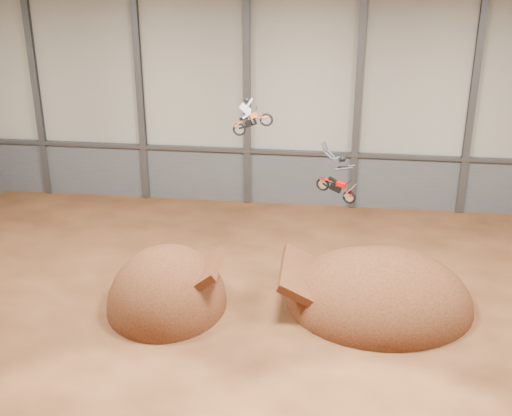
# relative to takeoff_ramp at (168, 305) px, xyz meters

# --- Properties ---
(floor) EXTENTS (40.00, 40.00, 0.00)m
(floor) POSITION_rel_takeoff_ramp_xyz_m (5.65, -2.03, 0.00)
(floor) COLOR #482513
(floor) RESTS_ON ground
(back_wall) EXTENTS (40.00, 0.10, 14.00)m
(back_wall) POSITION_rel_takeoff_ramp_xyz_m (5.65, 12.97, 7.00)
(back_wall) COLOR #A7A494
(back_wall) RESTS_ON ground
(ceiling) EXTENTS (40.00, 40.00, 0.00)m
(ceiling) POSITION_rel_takeoff_ramp_xyz_m (5.65, -2.03, 14.00)
(ceiling) COLOR black
(ceiling) RESTS_ON back_wall
(lower_band_back) EXTENTS (39.80, 0.18, 3.50)m
(lower_band_back) POSITION_rel_takeoff_ramp_xyz_m (5.65, 12.87, 1.75)
(lower_band_back) COLOR #515358
(lower_band_back) RESTS_ON ground
(steel_rail) EXTENTS (39.80, 0.35, 0.20)m
(steel_rail) POSITION_rel_takeoff_ramp_xyz_m (5.65, 12.72, 3.55)
(steel_rail) COLOR #47494F
(steel_rail) RESTS_ON lower_band_back
(steel_column_0) EXTENTS (0.40, 0.36, 13.90)m
(steel_column_0) POSITION_rel_takeoff_ramp_xyz_m (-11.01, 12.77, 7.00)
(steel_column_0) COLOR #47494F
(steel_column_0) RESTS_ON ground
(steel_column_1) EXTENTS (0.40, 0.36, 13.90)m
(steel_column_1) POSITION_rel_takeoff_ramp_xyz_m (-4.35, 12.77, 7.00)
(steel_column_1) COLOR #47494F
(steel_column_1) RESTS_ON ground
(steel_column_2) EXTENTS (0.40, 0.36, 13.90)m
(steel_column_2) POSITION_rel_takeoff_ramp_xyz_m (2.32, 12.77, 7.00)
(steel_column_2) COLOR #47494F
(steel_column_2) RESTS_ON ground
(steel_column_3) EXTENTS (0.40, 0.36, 13.90)m
(steel_column_3) POSITION_rel_takeoff_ramp_xyz_m (8.99, 12.77, 7.00)
(steel_column_3) COLOR #47494F
(steel_column_3) RESTS_ON ground
(steel_column_4) EXTENTS (0.40, 0.36, 13.90)m
(steel_column_4) POSITION_rel_takeoff_ramp_xyz_m (15.65, 12.77, 7.00)
(steel_column_4) COLOR #47494F
(steel_column_4) RESTS_ON ground
(takeoff_ramp) EXTENTS (5.78, 6.66, 5.78)m
(takeoff_ramp) POSITION_rel_takeoff_ramp_xyz_m (0.00, 0.00, 0.00)
(takeoff_ramp) COLOR #3E1D0F
(takeoff_ramp) RESTS_ON ground
(landing_ramp) EXTENTS (9.03, 7.99, 5.21)m
(landing_ramp) POSITION_rel_takeoff_ramp_xyz_m (10.25, 1.23, 0.00)
(landing_ramp) COLOR #3E1D0F
(landing_ramp) RESTS_ON ground
(fmx_rider_a) EXTENTS (2.58, 0.85, 2.45)m
(fmx_rider_a) POSITION_rel_takeoff_ramp_xyz_m (3.90, 3.54, 8.82)
(fmx_rider_a) COLOR #D9521C
(fmx_rider_b) EXTENTS (3.39, 2.02, 3.06)m
(fmx_rider_b) POSITION_rel_takeoff_ramp_xyz_m (7.82, 2.73, 6.20)
(fmx_rider_b) COLOR #B20803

